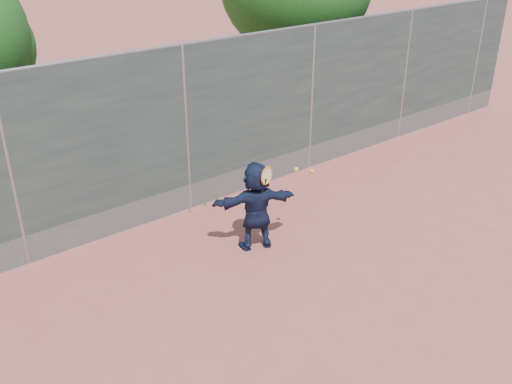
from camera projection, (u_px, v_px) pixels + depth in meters
ground at (324, 296)px, 8.14m from camera, size 80.00×80.00×0.00m
player at (256, 206)px, 9.05m from camera, size 1.43×0.92×1.48m
ball_ground at (312, 171)px, 12.00m from camera, size 0.07×0.07×0.07m
fence at (186, 127)px, 9.90m from camera, size 20.00×0.06×3.03m
swing_action at (270, 176)px, 8.72m from camera, size 0.77×0.14×0.51m
weed_clump at (207, 199)px, 10.62m from camera, size 0.68×0.07×0.30m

